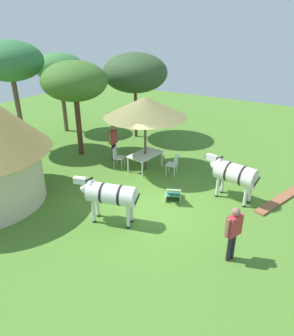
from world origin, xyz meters
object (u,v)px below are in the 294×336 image
Objects in this scene: standing_watcher at (233,229)px; zebra_by_umbrella at (234,174)px; patio_chair_near_hut at (117,156)px; acacia_tree_left_background at (135,73)px; acacia_tree_far_lawn at (10,61)px; acacia_tree_behind_hut at (60,68)px; guest_beside_umbrella at (113,140)px; patio_chair_near_lawn at (174,163)px; patio_dining_table at (145,155)px; shade_umbrella at (145,107)px; striped_lounge_chair at (173,194)px; zebra_nearest_camera at (110,194)px; acacia_tree_right_background at (75,81)px.

standing_watcher reaches higher than zebra_by_umbrella.
patio_chair_near_hut is 5.24m from zebra_by_umbrella.
acacia_tree_left_background is 5.96m from acacia_tree_far_lawn.
acacia_tree_far_lawn is at bearing -174.07° from acacia_tree_behind_hut.
acacia_tree_left_background is at bearing -167.84° from guest_beside_umbrella.
zebra_by_umbrella is at bearing -113.36° from patio_chair_near_lawn.
acacia_tree_behind_hut reaches higher than patio_dining_table.
acacia_tree_left_background is (3.44, 2.74, 0.70)m from shade_umbrella.
striped_lounge_chair is 2.61m from zebra_nearest_camera.
acacia_tree_far_lawn is at bearing 90.72° from patio_chair_near_lawn.
shade_umbrella is 3.61× the size of striped_lounge_chair.
acacia_tree_left_background is at bearing 38.56° from patio_dining_table.
standing_watcher is at bearing -145.38° from patio_chair_near_lawn.
acacia_tree_right_background is (0.39, 7.62, 2.45)m from zebra_by_umbrella.
standing_watcher is 12.15m from acacia_tree_far_lawn.
zebra_by_umbrella is 0.47× the size of acacia_tree_left_background.
acacia_tree_behind_hut reaches higher than zebra_nearest_camera.
shade_umbrella is at bearing -80.08° from acacia_tree_far_lawn.
zebra_nearest_camera is at bearing -128.72° from acacia_tree_right_background.
striped_lounge_chair is 10.35m from acacia_tree_behind_hut.
zebra_by_umbrella is 0.48× the size of acacia_tree_behind_hut.
acacia_tree_left_background is at bearing -72.09° from acacia_tree_behind_hut.
zebra_by_umbrella is 8.17m from acacia_tree_left_background.
patio_dining_table is 1.78× the size of patio_chair_near_hut.
acacia_tree_far_lawn reaches higher than zebra_nearest_camera.
shade_umbrella is 0.78× the size of acacia_tree_right_background.
guest_beside_umbrella is at bearing 130.57° from striped_lounge_chair.
acacia_tree_behind_hut is at bearing -131.73° from patio_chair_near_hut.
acacia_tree_far_lawn reaches higher than zebra_by_umbrella.
patio_dining_table is at bearing -88.47° from acacia_tree_right_background.
standing_watcher is at bearing -102.28° from zebra_nearest_camera.
guest_beside_umbrella is at bearing 82.79° from standing_watcher.
shade_umbrella is at bearing -88.47° from acacia_tree_right_background.
striped_lounge_chair is (-1.77, -4.00, -0.75)m from guest_beside_umbrella.
zebra_nearest_camera is at bearing -164.05° from shade_umbrella.
guest_beside_umbrella is 0.32× the size of acacia_tree_far_lawn.
acacia_tree_behind_hut is at bearing 131.76° from striped_lounge_chair.
patio_chair_near_hut is at bearing 44.37° from guest_beside_umbrella.
patio_dining_table is at bearing 92.86° from zebra_by_umbrella.
acacia_tree_left_background is (5.10, 4.96, 3.22)m from striped_lounge_chair.
acacia_tree_right_background reaches higher than zebra_by_umbrella.
acacia_tree_behind_hut is (1.92, 8.09, 3.06)m from patio_chair_near_lawn.
patio_chair_near_lawn reaches higher than patio_dining_table.
zebra_nearest_camera is 0.49× the size of acacia_tree_right_background.
zebra_nearest_camera is at bearing -164.05° from patio_dining_table.
acacia_tree_far_lawn is at bearing 53.66° from zebra_nearest_camera.
patio_chair_near_lawn is at bearing 85.75° from patio_chair_near_hut.
patio_dining_table is 0.76× the size of zebra_by_umbrella.
shade_umbrella is 7.19m from acacia_tree_behind_hut.
patio_chair_near_lawn is 2.57m from patio_chair_near_hut.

